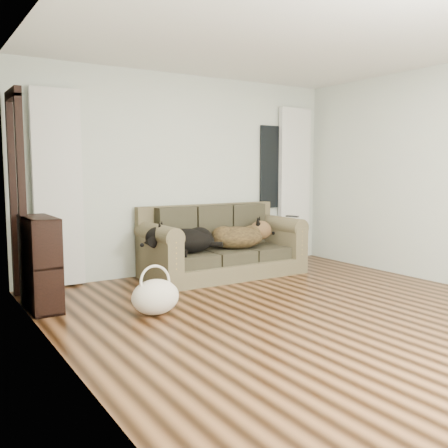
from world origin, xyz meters
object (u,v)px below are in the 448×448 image
sofa (224,241)px  dog_shepherd (239,237)px  bookshelf (40,258)px  dog_black_lab (183,242)px  tote_bag (155,298)px

sofa → dog_shepherd: size_ratio=2.83×
sofa → bookshelf: size_ratio=2.24×
sofa → dog_black_lab: (-0.61, -0.03, 0.03)m
dog_black_lab → dog_shepherd: size_ratio=1.01×
dog_shepherd → bookshelf: 2.56m
dog_black_lab → bookshelf: bearing=-156.5°
sofa → dog_black_lab: 0.61m
dog_black_lab → bookshelf: bookshelf is taller
dog_black_lab → dog_shepherd: dog_shepherd is taller
dog_black_lab → tote_bag: bearing=-115.1°
dog_black_lab → tote_bag: size_ratio=1.56×
dog_shepherd → tote_bag: size_ratio=1.55×
dog_shepherd → sofa: bearing=2.0°
sofa → tote_bag: size_ratio=4.40×
sofa → bookshelf: 2.37m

